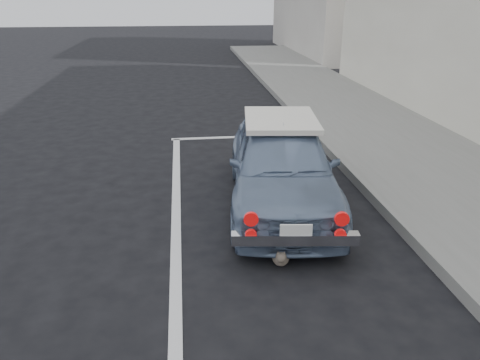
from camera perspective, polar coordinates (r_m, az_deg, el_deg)
The scene contains 4 objects.
pline_front at distance 9.55m, azimuth 0.71°, elevation 5.30°, with size 3.00×0.12×0.01m, color silver.
pline_side at distance 6.20m, azimuth -7.80°, elevation -4.48°, with size 0.12×7.00×0.01m, color silver.
retro_coupe at distance 6.32m, azimuth 5.11°, elevation 2.01°, with size 1.79×3.60×1.18m.
cat at distance 5.12m, azimuth 5.01°, elevation -9.16°, with size 0.25×0.43×0.24m.
Camera 1 is at (-0.75, -2.56, 2.75)m, focal length 35.00 mm.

